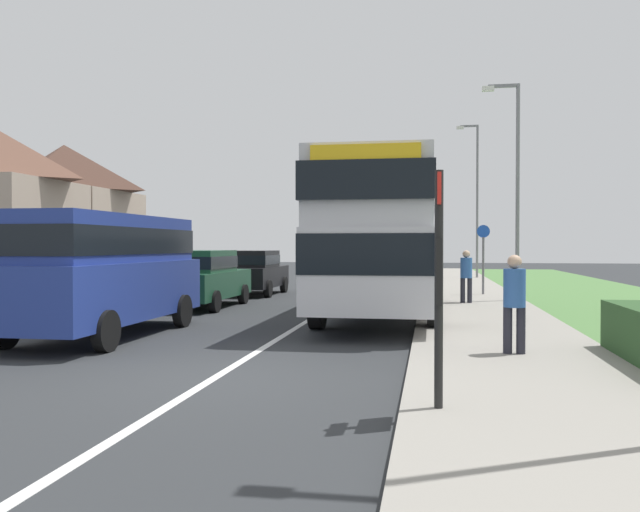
# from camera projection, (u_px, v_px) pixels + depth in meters

# --- Properties ---
(ground_plane) EXTENTS (120.00, 120.00, 0.00)m
(ground_plane) POSITION_uv_depth(u_px,v_px,m) (217.00, 376.00, 9.02)
(ground_plane) COLOR #2D3033
(lane_marking_centre) EXTENTS (0.14, 60.00, 0.01)m
(lane_marking_centre) POSITION_uv_depth(u_px,v_px,m) (317.00, 315.00, 16.91)
(lane_marking_centre) COLOR silver
(lane_marking_centre) RESTS_ON ground_plane
(pavement_near_side) EXTENTS (3.20, 68.00, 0.12)m
(pavement_near_side) POSITION_uv_depth(u_px,v_px,m) (490.00, 326.00, 14.23)
(pavement_near_side) COLOR gray
(pavement_near_side) RESTS_ON ground_plane
(double_decker_bus) EXTENTS (2.80, 9.98, 3.70)m
(double_decker_bus) POSITION_uv_depth(u_px,v_px,m) (384.00, 233.00, 16.58)
(double_decker_bus) COLOR #BCBCC1
(double_decker_bus) RESTS_ON ground_plane
(parked_van_blue) EXTENTS (2.11, 5.58, 2.41)m
(parked_van_blue) POSITION_uv_depth(u_px,v_px,m) (104.00, 265.00, 12.91)
(parked_van_blue) COLOR navy
(parked_van_blue) RESTS_ON ground_plane
(parked_car_dark_green) EXTENTS (1.98, 4.38, 1.67)m
(parked_car_dark_green) POSITION_uv_depth(u_px,v_px,m) (200.00, 276.00, 18.96)
(parked_car_dark_green) COLOR #19472D
(parked_car_dark_green) RESTS_ON ground_plane
(parked_car_black) EXTENTS (1.97, 4.01, 1.62)m
(parked_car_black) POSITION_uv_depth(u_px,v_px,m) (252.00, 270.00, 23.90)
(parked_car_black) COLOR black
(parked_car_black) RESTS_ON ground_plane
(pedestrian_at_stop) EXTENTS (0.34, 0.34, 1.67)m
(pedestrian_at_stop) POSITION_uv_depth(u_px,v_px,m) (514.00, 299.00, 10.19)
(pedestrian_at_stop) COLOR #23232D
(pedestrian_at_stop) RESTS_ON ground_plane
(pedestrian_walking_away) EXTENTS (0.34, 0.34, 1.67)m
(pedestrian_walking_away) POSITION_uv_depth(u_px,v_px,m) (466.00, 274.00, 19.21)
(pedestrian_walking_away) COLOR #23232D
(pedestrian_walking_away) RESTS_ON ground_plane
(bus_stop_sign) EXTENTS (0.09, 0.52, 2.60)m
(bus_stop_sign) POSITION_uv_depth(u_px,v_px,m) (439.00, 272.00, 6.79)
(bus_stop_sign) COLOR black
(bus_stop_sign) RESTS_ON ground_plane
(cycle_route_sign) EXTENTS (0.44, 0.08, 2.52)m
(cycle_route_sign) POSITION_uv_depth(u_px,v_px,m) (483.00, 256.00, 22.59)
(cycle_route_sign) COLOR slate
(cycle_route_sign) RESTS_ON ground_plane
(street_lamp_mid) EXTENTS (1.14, 0.20, 6.78)m
(street_lamp_mid) POSITION_uv_depth(u_px,v_px,m) (514.00, 177.00, 20.06)
(street_lamp_mid) COLOR slate
(street_lamp_mid) RESTS_ON ground_plane
(street_lamp_far) EXTENTS (1.14, 0.20, 8.13)m
(street_lamp_far) POSITION_uv_depth(u_px,v_px,m) (475.00, 192.00, 34.21)
(street_lamp_far) COLOR slate
(street_lamp_far) RESTS_ON ground_plane
(house_terrace_far_side) EXTENTS (6.27, 11.58, 6.95)m
(house_terrace_far_side) POSITION_uv_depth(u_px,v_px,m) (30.00, 210.00, 30.45)
(house_terrace_far_side) COLOR tan
(house_terrace_far_side) RESTS_ON ground_plane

